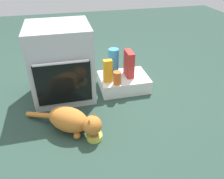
# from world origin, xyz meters

# --- Properties ---
(ground) EXTENTS (8.00, 8.00, 0.00)m
(ground) POSITION_xyz_m (0.00, 0.00, 0.00)
(ground) COLOR #284238
(oven) EXTENTS (0.59, 0.59, 0.75)m
(oven) POSITION_xyz_m (-0.02, 0.36, 0.37)
(oven) COLOR #B7BABF
(oven) RESTS_ON ground
(pantry_cabinet) EXTENTS (0.53, 0.39, 0.15)m
(pantry_cabinet) POSITION_xyz_m (0.63, 0.33, 0.07)
(pantry_cabinet) COLOR white
(pantry_cabinet) RESTS_ON ground
(food_bowl) EXTENTS (0.13, 0.13, 0.07)m
(food_bowl) POSITION_xyz_m (0.18, -0.38, 0.03)
(food_bowl) COLOR #D1D14C
(food_bowl) RESTS_ON ground
(cat) EXTENTS (0.64, 0.52, 0.23)m
(cat) POSITION_xyz_m (0.01, -0.26, 0.12)
(cat) COLOR #C6752D
(cat) RESTS_ON ground
(sauce_jar) EXTENTS (0.08, 0.08, 0.14)m
(sauce_jar) POSITION_xyz_m (0.51, 0.19, 0.22)
(sauce_jar) COLOR #D16023
(sauce_jar) RESTS_ON pantry_cabinet
(water_bottle) EXTENTS (0.11, 0.11, 0.30)m
(water_bottle) POSITION_xyz_m (0.53, 0.40, 0.30)
(water_bottle) COLOR #388CD1
(water_bottle) RESTS_ON pantry_cabinet
(cereal_box) EXTENTS (0.07, 0.18, 0.28)m
(cereal_box) POSITION_xyz_m (0.68, 0.34, 0.29)
(cereal_box) COLOR #B72D28
(cereal_box) RESTS_ON pantry_cabinet
(juice_carton) EXTENTS (0.09, 0.06, 0.24)m
(juice_carton) POSITION_xyz_m (0.43, 0.27, 0.27)
(juice_carton) COLOR orange
(juice_carton) RESTS_ON pantry_cabinet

